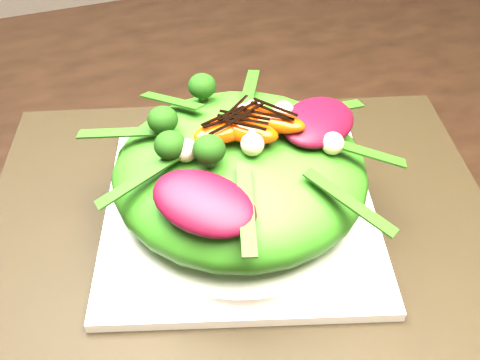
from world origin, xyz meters
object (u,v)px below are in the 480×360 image
object	(u,v)px
plate_base	(240,210)
lettuce_mound	(240,171)
salad_bowl	(240,199)
orange_segment	(240,120)
placemat	(240,215)

from	to	relation	value
plate_base	lettuce_mound	bearing A→B (deg)	0.00
lettuce_mound	salad_bowl	bearing A→B (deg)	0.00
salad_bowl	orange_segment	bearing A→B (deg)	68.76
placemat	plate_base	world-z (taller)	plate_base
orange_segment	plate_base	bearing A→B (deg)	-111.24
salad_bowl	lettuce_mound	xyz separation A→B (m)	(0.00, 0.00, 0.03)
plate_base	lettuce_mound	size ratio (longest dim) A/B	1.11
plate_base	orange_segment	size ratio (longest dim) A/B	4.19
placemat	salad_bowl	distance (m)	0.02
plate_base	salad_bowl	bearing A→B (deg)	0.00
plate_base	lettuce_mound	distance (m)	0.05
lettuce_mound	placemat	bearing A→B (deg)	90.00
salad_bowl	orange_segment	world-z (taller)	orange_segment
orange_segment	placemat	bearing A→B (deg)	-111.24
placemat	lettuce_mound	distance (m)	0.05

